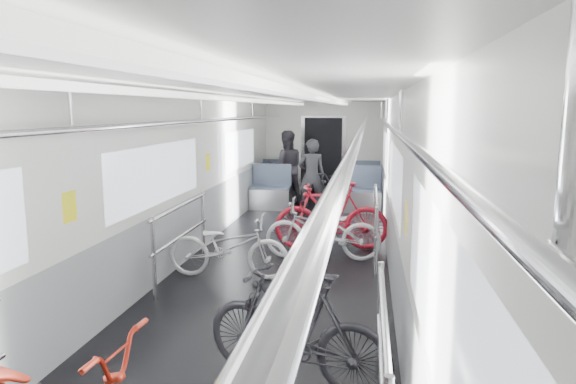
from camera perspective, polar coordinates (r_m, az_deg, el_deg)
name	(u,v)px	position (r m, az deg, el deg)	size (l,w,h in m)	color
car_shell	(294,179)	(8.08, 0.64, 1.44)	(3.02, 14.01, 2.41)	black
bike_left_far	(228,246)	(6.85, -6.65, -6.01)	(0.57, 1.62, 0.85)	silver
bike_right_near	(296,328)	(4.24, 0.88, -14.83)	(0.46, 1.62, 0.97)	black
bike_right_mid	(323,230)	(7.60, 3.88, -4.26)	(0.60, 1.71, 0.90)	silver
bike_right_far	(331,216)	(8.16, 4.84, -2.67)	(0.51, 1.81, 1.09)	red
bike_aisle	(326,192)	(10.91, 4.30, -0.02)	(0.63, 1.81, 0.95)	black
person_standing	(312,176)	(10.99, 2.63, 1.78)	(0.58, 0.38, 1.60)	black
person_seated	(286,167)	(12.18, -0.19, 2.79)	(0.84, 0.65, 1.72)	#2C282F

